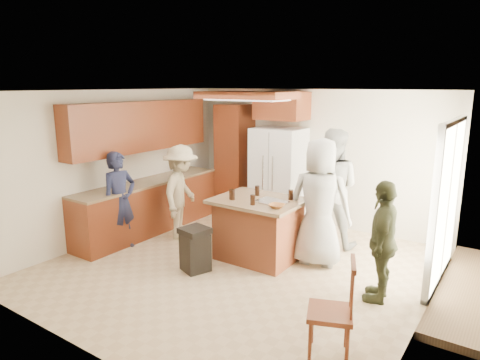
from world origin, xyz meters
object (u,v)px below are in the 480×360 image
Objects in this scene: refrigerator at (278,176)px; kitchen_island at (258,228)px; trash_bin at (195,249)px; spindle_chair at (332,313)px; person_behind_right at (319,203)px; person_side_right at (383,241)px; person_behind_left at (331,188)px; person_front_left at (120,201)px; person_counter at (181,192)px.

refrigerator is 1.85m from kitchen_island.
spindle_chair is at bearing -17.96° from trash_bin.
person_behind_right is 1.22m from person_side_right.
person_behind_left reaches higher than refrigerator.
person_behind_left is at bearing 60.16° from kitchen_island.
person_front_left is at bearing -119.14° from refrigerator.
spindle_chair is (1.02, -1.95, -0.48)m from person_behind_right.
person_behind_right is 1.00m from kitchen_island.
person_side_right is at bearing 141.21° from person_behind_right.
person_behind_left reaches higher than spindle_chair.
kitchen_island is at bearing 10.44° from person_behind_right.
person_behind_right is (2.86, 1.20, 0.15)m from person_front_left.
person_side_right is at bearing -116.87° from person_counter.
refrigerator is 2.62m from trash_bin.
spindle_chair is (1.19, -2.77, -0.50)m from person_behind_left.
refrigerator is at bearing -22.37° from person_front_left.
person_behind_left is 1.40m from kitchen_island.
trash_bin is at bearing 47.67° from person_behind_left.
person_front_left is 1.05× the size of person_side_right.
person_front_left is 1.58× the size of spindle_chair.
refrigerator is 1.81× the size of spindle_chair.
person_behind_left is 1.86m from person_side_right.
person_counter reaches higher than spindle_chair.
refrigerator is (1.43, 2.56, 0.11)m from person_front_left.
trash_bin is (-1.33, -1.19, -0.61)m from person_behind_right.
person_side_right is at bearing 14.77° from trash_bin.
person_side_right is 0.83× the size of refrigerator.
kitchen_island is (1.55, -0.03, -0.33)m from person_counter.
person_counter is at bearing 139.57° from trash_bin.
person_behind_right is (0.17, -0.81, -0.03)m from person_behind_left.
person_side_right is 2.52m from trash_bin.
person_behind_right is 2.40m from person_counter.
person_front_left is 3.99m from person_side_right.
person_side_right reaches higher than kitchen_island.
person_behind_left is 1.93× the size of spindle_chair.
spindle_chair is at bearing 101.05° from person_behind_left.
person_counter is at bearing 179.08° from kitchen_island.
trash_bin is (1.04, -0.89, -0.48)m from person_counter.
person_counter is 1.46m from trash_bin.
refrigerator is (-1.44, 1.36, -0.03)m from person_behind_right.
kitchen_island is at bearing 47.91° from person_behind_left.
person_behind_left is 1.03× the size of person_behind_right.
kitchen_island is at bearing 138.58° from spindle_chair.
person_behind_left reaches higher than person_behind_right.
person_behind_right is at bearing -105.36° from person_counter.
person_behind_right reaches higher than person_front_left.
person_counter is 0.89× the size of refrigerator.
spindle_chair is at bearing -53.41° from refrigerator.
person_behind_right is at bearing -43.36° from refrigerator.
refrigerator reaches higher than trash_bin.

